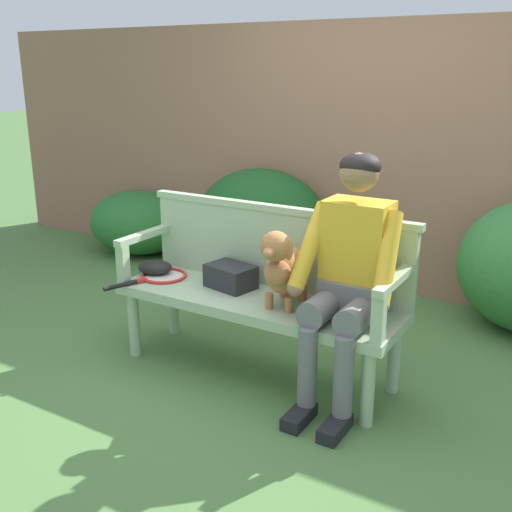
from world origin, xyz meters
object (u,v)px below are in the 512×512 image
(garden_bench, at_px, (256,307))
(tennis_racket, at_px, (161,276))
(dog_on_bench, at_px, (284,267))
(sports_bag, at_px, (231,276))
(baseball_glove, at_px, (155,267))
(person_seated, at_px, (350,271))

(garden_bench, distance_m, tennis_racket, 0.69)
(tennis_racket, bearing_deg, garden_bench, 1.85)
(dog_on_bench, bearing_deg, sports_bag, 165.82)
(garden_bench, xyz_separation_m, baseball_glove, (-0.77, 0.02, 0.11))
(garden_bench, xyz_separation_m, tennis_racket, (-0.69, -0.02, 0.07))
(sports_bag, bearing_deg, person_seated, -5.72)
(baseball_glove, height_order, sports_bag, sports_bag)
(person_seated, xyz_separation_m, tennis_racket, (-1.27, -0.01, -0.26))
(tennis_racket, bearing_deg, person_seated, 0.28)
(garden_bench, bearing_deg, sports_bag, 163.69)
(dog_on_bench, relative_size, sports_bag, 1.66)
(garden_bench, bearing_deg, person_seated, -1.61)
(baseball_glove, distance_m, sports_bag, 0.56)
(dog_on_bench, bearing_deg, tennis_racket, 178.70)
(dog_on_bench, bearing_deg, person_seated, 4.06)
(person_seated, distance_m, dog_on_bench, 0.38)
(person_seated, xyz_separation_m, dog_on_bench, (-0.37, -0.03, -0.04))
(baseball_glove, xyz_separation_m, sports_bag, (0.55, 0.04, 0.03))
(person_seated, bearing_deg, garden_bench, 178.39)
(garden_bench, distance_m, person_seated, 0.66)
(garden_bench, distance_m, sports_bag, 0.26)
(garden_bench, xyz_separation_m, dog_on_bench, (0.20, -0.04, 0.29))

